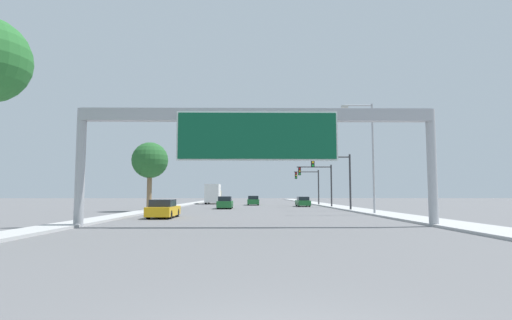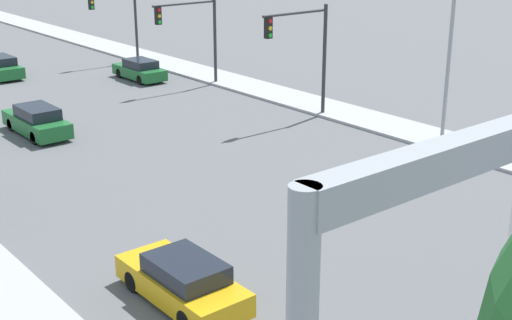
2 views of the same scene
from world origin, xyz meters
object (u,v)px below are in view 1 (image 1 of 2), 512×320
(car_near_center, at_px, (163,209))
(car_far_left, at_px, (225,203))
(car_near_right, at_px, (253,201))
(street_lamp_right, at_px, (369,149))
(truck_box_primary, at_px, (213,194))
(traffic_light_far_intersection, at_px, (310,181))
(palm_tree_background, at_px, (150,161))
(car_far_right, at_px, (303,202))
(traffic_light_near_intersection, at_px, (337,172))
(sign_gantry, at_px, (257,133))
(traffic_light_mid_block, at_px, (319,178))

(car_near_center, bearing_deg, car_far_left, 79.20)
(car_near_right, bearing_deg, street_lamp_right, -70.83)
(truck_box_primary, height_order, traffic_light_far_intersection, traffic_light_far_intersection)
(truck_box_primary, xyz_separation_m, palm_tree_background, (-3.84, -29.10, 3.49))
(car_near_right, relative_size, street_lamp_right, 0.49)
(car_far_right, height_order, traffic_light_far_intersection, traffic_light_far_intersection)
(car_near_right, xyz_separation_m, car_far_right, (7.00, -6.78, -0.04))
(car_far_left, xyz_separation_m, traffic_light_near_intersection, (12.33, -6.39, 3.39))
(car_near_center, bearing_deg, car_far_right, 61.83)
(car_far_right, height_order, car_far_left, car_far_left)
(street_lamp_right, bearing_deg, palm_tree_background, 162.07)
(car_near_center, xyz_separation_m, traffic_light_near_intersection, (15.83, 11.97, 3.43))
(sign_gantry, distance_m, truck_box_primary, 48.70)
(car_far_left, height_order, palm_tree_background, palm_tree_background)
(car_near_right, bearing_deg, truck_box_primary, 134.99)
(traffic_light_mid_block, bearing_deg, car_near_right, 128.44)
(sign_gantry, height_order, traffic_light_mid_block, sign_gantry)
(car_far_right, relative_size, traffic_light_mid_block, 0.78)
(car_near_right, distance_m, car_far_right, 9.74)
(car_near_right, height_order, truck_box_primary, truck_box_primary)
(car_near_right, xyz_separation_m, palm_tree_background, (-10.84, -22.10, 4.53))
(sign_gantry, relative_size, truck_box_primary, 2.88)
(car_near_center, height_order, palm_tree_background, palm_tree_background)
(truck_box_primary, bearing_deg, traffic_light_near_intersection, -60.47)
(truck_box_primary, bearing_deg, traffic_light_far_intersection, -26.51)
(car_far_right, distance_m, truck_box_primary, 19.67)
(car_far_left, height_order, traffic_light_mid_block, traffic_light_mid_block)
(truck_box_primary, bearing_deg, car_far_left, -80.78)
(sign_gantry, distance_m, traffic_light_mid_block, 31.37)
(sign_gantry, relative_size, car_near_right, 4.28)
(car_far_right, relative_size, traffic_light_near_intersection, 0.73)
(traffic_light_far_intersection, height_order, street_lamp_right, street_lamp_right)
(car_near_center, relative_size, traffic_light_near_intersection, 0.74)
(traffic_light_near_intersection, xyz_separation_m, street_lamp_right, (1.19, -7.90, 1.62))
(sign_gantry, bearing_deg, truck_box_primary, 98.29)
(sign_gantry, xyz_separation_m, car_near_center, (-7.00, 8.14, -4.63))
(truck_box_primary, height_order, traffic_light_near_intersection, traffic_light_near_intersection)
(palm_tree_background, xyz_separation_m, street_lamp_right, (20.87, -6.75, 0.49))
(car_far_left, distance_m, traffic_light_near_intersection, 14.30)
(car_near_center, distance_m, palm_tree_background, 12.36)
(truck_box_primary, height_order, palm_tree_background, palm_tree_background)
(truck_box_primary, xyz_separation_m, traffic_light_mid_block, (15.69, -17.95, 2.11))
(car_far_right, xyz_separation_m, traffic_light_far_intersection, (1.95, 5.83, 3.07))
(car_far_left, distance_m, street_lamp_right, 20.30)
(traffic_light_near_intersection, distance_m, palm_tree_background, 19.74)
(traffic_light_far_intersection, distance_m, street_lamp_right, 27.99)
(car_near_center, height_order, traffic_light_far_intersection, traffic_light_far_intersection)
(car_near_center, distance_m, street_lamp_right, 18.22)
(truck_box_primary, relative_size, traffic_light_near_intersection, 1.17)
(sign_gantry, distance_m, car_near_right, 41.31)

